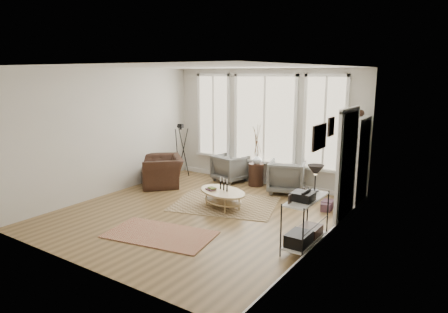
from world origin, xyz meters
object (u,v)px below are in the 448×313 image
Objects in this scene: bookcase at (356,162)px; side_table at (256,156)px; armchair_left at (230,168)px; accent_chair at (162,171)px; armchair_right at (287,177)px; low_shelf at (306,217)px; coffee_table at (222,194)px.

bookcase is 1.30× the size of side_table.
accent_chair is at bearing 60.38° from armchair_left.
armchair_right is 0.98m from side_table.
accent_chair reaches higher than armchair_left.
side_table is at bearing -166.49° from armchair_left.
side_table is (-2.45, 2.75, 0.25)m from low_shelf.
bookcase reaches higher than low_shelf.
bookcase is at bearing 55.69° from accent_chair.
side_table reaches higher than armchair_left.
side_table is at bearing -23.78° from armchair_right.
low_shelf is 0.82× the size of side_table.
armchair_right is at bearing -6.89° from side_table.
side_table is (-0.90, 0.11, 0.38)m from armchair_right.
side_table reaches higher than accent_chair.
side_table is (-2.50, 0.22, -0.19)m from bookcase.
bookcase is at bearing -170.43° from armchair_left.
armchair_right is (-1.55, 2.64, -0.13)m from low_shelf.
armchair_left is 0.49× the size of side_table.
accent_chair is (-1.98, -1.30, -0.39)m from side_table.
armchair_left is at bearing 139.49° from low_shelf.
side_table reaches higher than armchair_right.
armchair_right reaches higher than accent_chair.
side_table is at bearing 97.49° from coffee_table.
bookcase reaches higher than armchair_right.
accent_chair is at bearing -146.75° from side_table.
side_table reaches higher than low_shelf.
armchair_left is at bearing -180.00° from side_table.
armchair_left is (-1.01, 1.89, 0.06)m from coffee_table.
bookcase reaches higher than side_table.
armchair_left is at bearing 89.08° from accent_chair.
bookcase is 1.58× the size of low_shelf.
low_shelf is 4.23m from armchair_left.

